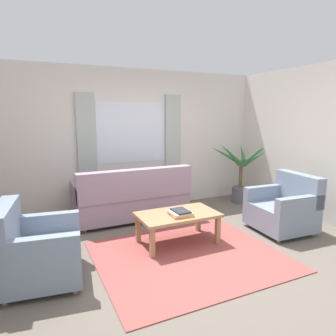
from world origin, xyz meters
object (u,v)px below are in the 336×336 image
at_px(armchair_left, 35,251).
at_px(couch, 132,199).
at_px(potted_plant, 241,173).
at_px(book_stack_on_table, 181,213).
at_px(coffee_table, 178,217).
at_px(armchair_right, 284,208).

bearing_deg(armchair_left, couch, -39.69).
distance_m(couch, potted_plant, 2.35).
distance_m(armchair_left, book_stack_on_table, 1.82).
distance_m(armchair_left, coffee_table, 1.83).
xyz_separation_m(armchair_right, book_stack_on_table, (-1.71, 0.18, 0.12)).
xyz_separation_m(couch, armchair_right, (1.97, -1.47, -0.01)).
height_order(armchair_left, armchair_right, same).
relative_size(couch, book_stack_on_table, 5.80).
height_order(couch, potted_plant, potted_plant).
relative_size(armchair_left, book_stack_on_table, 2.88).
bearing_deg(armchair_left, coffee_table, -75.09).
bearing_deg(armchair_right, book_stack_on_table, -92.50).
bearing_deg(couch, coffee_table, 102.11).
bearing_deg(armchair_right, couch, -123.27).
bearing_deg(coffee_table, book_stack_on_table, -91.86).
bearing_deg(potted_plant, armchair_left, -159.22).
xyz_separation_m(couch, potted_plant, (2.33, 0.05, 0.25)).
bearing_deg(armchair_right, armchair_left, -87.16).
distance_m(armchair_right, book_stack_on_table, 1.73).
bearing_deg(coffee_table, potted_plant, 31.06).
distance_m(coffee_table, book_stack_on_table, 0.13).
height_order(armchair_right, potted_plant, potted_plant).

